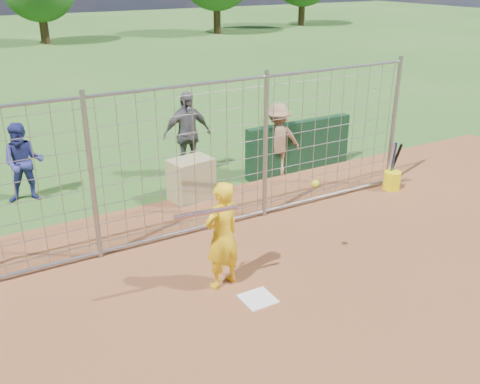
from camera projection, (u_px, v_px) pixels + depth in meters
ground at (250, 292)px, 7.38m from camera, size 100.00×100.00×0.00m
home_plate at (258, 299)px, 7.21m from camera, size 0.43×0.43×0.02m
dugout_wall at (299, 146)px, 11.60m from camera, size 2.60×0.20×1.10m
batter at (222, 235)px, 7.26m from camera, size 0.64×0.49×1.56m
bystander_a at (24, 163)px, 9.98m from camera, size 0.87×0.76×1.53m
bystander_b at (187, 134)px, 11.17m from camera, size 1.07×0.45×1.82m
bystander_c at (277, 140)px, 11.26m from camera, size 1.12×0.81×1.56m
equipment_bin at (191, 179)px, 10.22m from camera, size 0.88×0.67×0.80m
equipment_in_play at (235, 205)px, 6.94m from camera, size 2.14×0.22×0.17m
bucket_with_bats at (392, 178)px, 10.70m from camera, size 0.34×0.37×0.98m
backstop_fence at (186, 164)px, 8.48m from camera, size 9.08×0.08×2.60m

